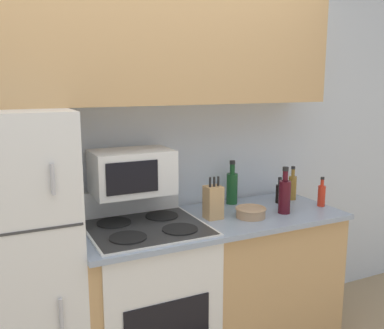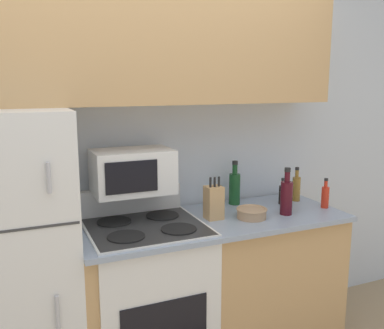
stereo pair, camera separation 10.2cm
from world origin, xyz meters
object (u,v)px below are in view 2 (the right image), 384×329
bottle_wine_green (235,187)px  bottle_vinegar (296,188)px  microwave (132,171)px  bottle_hot_sauce (325,196)px  bottle_soy_sauce (283,194)px  stove (147,298)px  bottle_wine_red (286,196)px  bowl (252,213)px  refrigerator (0,267)px  knife_block (214,202)px

bottle_wine_green → bottle_vinegar: bearing=-12.7°
microwave → bottle_hot_sauce: size_ratio=2.33×
bottle_hot_sauce → bottle_soy_sauce: size_ratio=1.11×
stove → bottle_wine_red: bearing=-7.4°
bottle_vinegar → bottle_wine_green: bearing=167.3°
bowl → bottle_soy_sauce: bearing=27.6°
stove → bottle_vinegar: (1.14, 0.12, 0.53)m
stove → bottle_vinegar: bearing=6.0°
bottle_wine_red → bottle_soy_sauce: bottle_wine_red is taller
microwave → bottle_wine_red: size_ratio=1.55×
bottle_hot_sauce → bottle_wine_red: bearing=-176.7°
stove → microwave: microwave is taller
refrigerator → bottle_wine_green: 1.51m
stove → knife_block: knife_block is taller
microwave → bottle_wine_red: bearing=-16.0°
stove → microwave: (-0.03, 0.15, 0.74)m
microwave → bottle_vinegar: 1.19m
microwave → knife_block: 0.53m
bottle_wine_red → bottle_soy_sauce: bearing=60.0°
bottle_soy_sauce → refrigerator: bearing=-177.6°
bowl → bottle_vinegar: size_ratio=0.80×
bottle_wine_green → bottle_soy_sauce: (0.30, -0.13, -0.05)m
refrigerator → bottle_soy_sauce: bearing=2.4°
stove → bowl: 0.81m
bottle_vinegar → refrigerator: bearing=-176.9°
knife_block → bottle_soy_sauce: knife_block is taller
knife_block → refrigerator: bearing=178.6°
microwave → bottle_vinegar: (1.17, -0.03, -0.21)m
bowl → bottle_soy_sauce: bottle_soy_sauce is taller
bottle_wine_red → stove: bearing=172.6°
bottle_wine_red → bottle_vinegar: (0.25, 0.24, -0.02)m
knife_block → bottle_vinegar: size_ratio=1.09×
microwave → bowl: size_ratio=2.43×
bottle_wine_red → bottle_soy_sauce: 0.24m
knife_block → bowl: knife_block is taller
refrigerator → microwave: refrigerator is taller
refrigerator → bowl: refrigerator is taller
bottle_soy_sauce → knife_block: bearing=-169.9°
bottle_hot_sauce → bottle_soy_sauce: bearing=137.7°
bottle_hot_sauce → bottle_wine_red: bottle_wine_red is taller
bowl → bottle_wine_green: size_ratio=0.64×
stove → knife_block: 0.69m
refrigerator → stove: bearing=-1.3°
knife_block → bottle_soy_sauce: (0.58, 0.10, -0.03)m
refrigerator → microwave: (0.75, 0.13, 0.42)m
bottle_vinegar → bottle_soy_sauce: size_ratio=1.33×
bottle_hot_sauce → refrigerator: bearing=176.7°
refrigerator → bottle_soy_sauce: size_ratio=8.96×
knife_block → bottle_wine_green: (0.27, 0.23, 0.01)m
refrigerator → stove: (0.77, -0.02, -0.33)m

